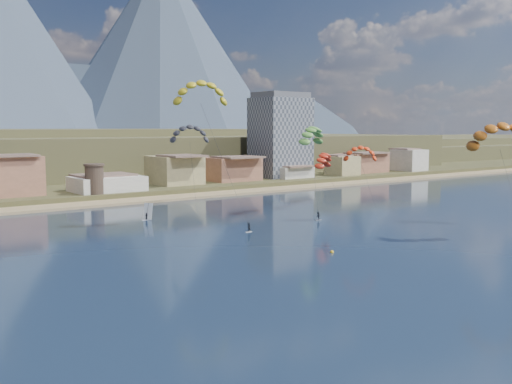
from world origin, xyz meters
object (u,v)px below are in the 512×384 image
Objects in this scene: apartment_tower at (281,135)px; buoy at (332,252)px; kitesurfer_orange at (501,132)px; kitesurfer_yellow at (201,90)px; kitesurfer_green at (312,133)px; windsurfer at (147,215)px; watchtower at (94,179)px.

apartment_tower reaches higher than buoy.
apartment_tower is 122.16m from kitesurfer_orange.
kitesurfer_orange is (35.58, -47.02, -8.83)m from kitesurfer_yellow.
windsurfer is (-37.75, 13.34, -18.15)m from kitesurfer_green.
kitesurfer_green is (-4.16, 46.83, -0.53)m from kitesurfer_orange.
kitesurfer_yellow is at bearing -64.29° from windsurfer.
windsurfer is (-84.19, -54.41, -16.62)m from apartment_tower.
kitesurfer_green reaches higher than buoy.
apartment_tower reaches higher than windsurfer.
kitesurfer_yellow reaches higher than windsurfer.
buoy is (-33.73, 9.48, -19.77)m from kitesurfer_orange.
kitesurfer_orange reaches higher than kitesurfer_green.
kitesurfer_orange reaches higher than watchtower.
kitesurfer_orange is at bearing -110.25° from apartment_tower.
watchtower is at bearing 84.07° from windsurfer.
kitesurfer_yellow is (-77.86, -67.57, 10.89)m from apartment_tower.
watchtower is 40.96m from windsurfer.
apartment_tower is at bearing 54.13° from buoy.
windsurfer is (-4.19, -40.41, -5.17)m from watchtower.
kitesurfer_orange is 6.25× the size of windsurfer.
apartment_tower is at bearing 40.95° from kitesurfer_yellow.
kitesurfer_yellow is 59.62m from kitesurfer_orange.
kitesurfer_green is 36.52× the size of buoy.
kitesurfer_yellow is at bearing -87.71° from watchtower.
kitesurfer_green is 43.96m from windsurfer.
kitesurfer_yellow is at bearing 179.65° from kitesurfer_green.
watchtower is 64.69m from kitesurfer_green.
apartment_tower is 50.57× the size of buoy.
kitesurfer_yellow is 32.78m from kitesurfer_green.
apartment_tower reaches higher than kitesurfer_yellow.
kitesurfer_green is at bearing -124.43° from apartment_tower.
kitesurfer_yellow is at bearing 127.11° from kitesurfer_orange.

